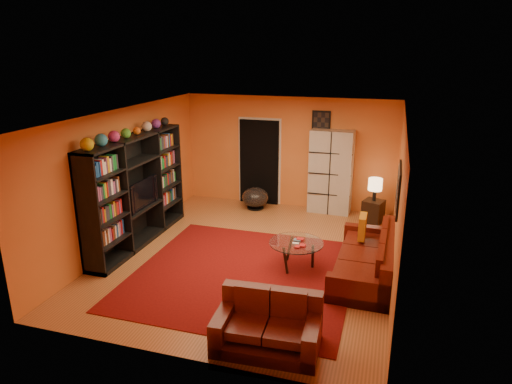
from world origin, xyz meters
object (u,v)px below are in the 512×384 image
(loveseat, at_px, (268,325))
(tv, at_px, (139,193))
(storage_cabinet, at_px, (331,172))
(sofa, at_px, (370,259))
(table_lamp, at_px, (375,185))
(side_table, at_px, (373,211))
(entertainment_unit, at_px, (136,191))
(bowl_chair, at_px, (255,198))
(coffee_table, at_px, (296,245))

(loveseat, bearing_deg, tv, 49.86)
(storage_cabinet, bearing_deg, sofa, -66.59)
(tv, relative_size, loveseat, 0.70)
(loveseat, distance_m, table_lamp, 4.97)
(tv, xyz_separation_m, table_lamp, (4.28, 2.38, -0.15))
(storage_cabinet, bearing_deg, table_lamp, -18.74)
(sofa, xyz_separation_m, storage_cabinet, (-1.09, 2.92, 0.67))
(loveseat, distance_m, side_table, 4.93)
(entertainment_unit, bearing_deg, sofa, -1.51)
(tv, height_order, loveseat, tv)
(storage_cabinet, xyz_separation_m, bowl_chair, (-1.71, -0.30, -0.68))
(tv, height_order, sofa, tv)
(tv, xyz_separation_m, loveseat, (3.24, -2.44, -0.71))
(coffee_table, bearing_deg, loveseat, -86.99)
(loveseat, bearing_deg, entertainment_unit, 50.47)
(tv, xyz_separation_m, bowl_chair, (1.57, 2.48, -0.72))
(loveseat, xyz_separation_m, side_table, (1.04, 4.82, -0.04))
(entertainment_unit, height_order, coffee_table, entertainment_unit)
(table_lamp, bearing_deg, coffee_table, -113.93)
(sofa, relative_size, coffee_table, 2.48)
(loveseat, height_order, coffee_table, loveseat)
(bowl_chair, distance_m, table_lamp, 2.78)
(bowl_chair, bearing_deg, side_table, -2.12)
(storage_cabinet, xyz_separation_m, table_lamp, (1.01, -0.40, -0.11))
(entertainment_unit, distance_m, coffee_table, 3.24)
(coffee_table, relative_size, side_table, 1.87)
(loveseat, xyz_separation_m, bowl_chair, (-1.68, 4.92, -0.01))
(coffee_table, distance_m, table_lamp, 2.89)
(entertainment_unit, xyz_separation_m, loveseat, (3.29, -2.42, -0.76))
(sofa, xyz_separation_m, side_table, (-0.08, 2.52, -0.03))
(side_table, bearing_deg, coffee_table, -113.93)
(entertainment_unit, bearing_deg, coffee_table, -3.78)
(entertainment_unit, bearing_deg, table_lamp, 28.98)
(coffee_table, bearing_deg, sofa, 4.31)
(tv, bearing_deg, coffee_table, -94.14)
(coffee_table, height_order, storage_cabinet, storage_cabinet)
(tv, relative_size, bowl_chair, 1.54)
(tv, distance_m, sofa, 4.42)
(bowl_chair, height_order, side_table, bowl_chair)
(loveseat, relative_size, coffee_table, 1.46)
(storage_cabinet, bearing_deg, coffee_table, -89.93)
(sofa, bearing_deg, tv, 179.45)
(coffee_table, bearing_deg, storage_cabinet, 87.21)
(entertainment_unit, distance_m, loveseat, 4.16)
(loveseat, relative_size, table_lamp, 2.76)
(entertainment_unit, xyz_separation_m, sofa, (4.41, -0.12, -0.77))
(entertainment_unit, xyz_separation_m, tv, (0.05, 0.02, -0.05))
(entertainment_unit, relative_size, bowl_chair, 4.84)
(bowl_chair, bearing_deg, table_lamp, -2.12)
(tv, relative_size, sofa, 0.41)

